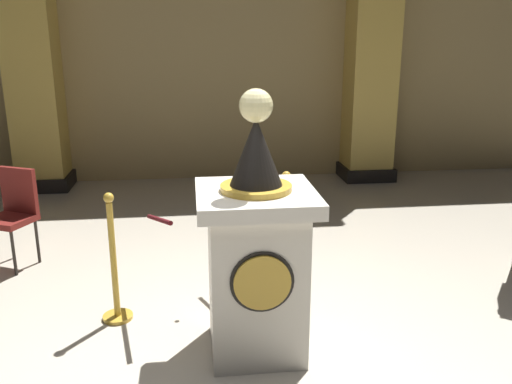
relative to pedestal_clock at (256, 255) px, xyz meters
name	(u,v)px	position (x,y,z in m)	size (l,w,h in m)	color
ground_plane	(238,359)	(-0.14, -0.12, -0.73)	(12.20, 12.20, 0.00)	beige
back_wall	(207,43)	(-0.14, 5.06, 1.34)	(12.20, 0.16, 4.15)	tan
pedestal_clock	(256,255)	(0.00, 0.00, 0.00)	(0.80, 0.80, 1.87)	silver
stanchion_near	(285,247)	(0.38, 0.99, -0.35)	(0.24, 0.24, 1.07)	gold
stanchion_far	(115,276)	(-1.05, 0.56, -0.36)	(0.24, 0.24, 1.05)	gold
velvet_rope	(204,214)	(-0.34, 0.77, 0.06)	(0.97, 0.95, 0.22)	#591419
column_left	(31,51)	(-2.60, 4.69, 1.25)	(0.81, 0.81, 3.98)	black
column_right	(371,50)	(2.32, 4.69, 1.25)	(0.82, 0.82, 3.98)	black
cafe_chair_red	(14,209)	(-2.15, 1.79, -0.16)	(0.54, 0.54, 0.96)	black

